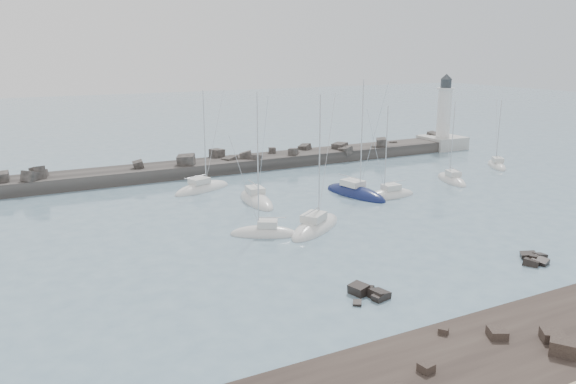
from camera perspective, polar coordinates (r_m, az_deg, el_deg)
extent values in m
plane|color=slate|center=(53.59, 5.51, -5.79)|extent=(400.00, 400.00, 0.00)
cube|color=black|center=(38.80, 24.08, -15.32)|extent=(140.00, 12.00, 0.70)
cube|color=black|center=(40.54, 25.26, -13.05)|extent=(1.81, 1.81, 0.65)
cube|color=black|center=(39.04, 15.51, -13.42)|extent=(0.79, 0.82, 0.39)
cube|color=black|center=(39.10, 26.16, -13.95)|extent=(1.98, 2.03, 0.94)
cube|color=black|center=(34.75, 13.86, -16.92)|extent=(0.90, 0.88, 0.50)
cube|color=black|center=(39.64, 20.48, -13.26)|extent=(1.54, 1.61, 0.56)
cube|color=black|center=(44.33, 7.20, -10.00)|extent=(1.58, 1.66, 1.26)
cube|color=black|center=(42.65, 7.06, -11.22)|extent=(0.96, 0.96, 0.56)
cube|color=black|center=(43.44, 9.21, -10.60)|extent=(1.16, 0.96, 0.82)
cube|color=black|center=(44.73, 8.12, -9.87)|extent=(1.20, 1.19, 0.77)
cube|color=black|center=(44.22, 9.71, -10.25)|extent=(0.87, 0.90, 0.57)
cube|color=black|center=(44.00, 9.20, -10.55)|extent=(1.61, 1.62, 1.36)
cube|color=black|center=(54.77, 23.67, -6.23)|extent=(0.88, 0.87, 0.66)
cube|color=black|center=(54.00, 23.43, -6.86)|extent=(1.85, 1.69, 1.37)
cube|color=black|center=(55.63, 23.23, -6.20)|extent=(1.89, 1.87, 1.20)
cube|color=black|center=(54.62, 24.21, -6.69)|extent=(1.56, 1.67, 1.30)
cube|color=black|center=(55.56, 24.20, -6.03)|extent=(1.24, 1.08, 0.84)
cube|color=#2E2B29|center=(84.54, -13.04, 1.56)|extent=(115.00, 6.00, 3.20)
cube|color=#2E2B29|center=(85.08, -9.86, 2.98)|extent=(1.23, 1.36, 0.98)
cube|color=#2E2B29|center=(80.81, -24.07, 1.68)|extent=(2.08, 2.57, 2.33)
cube|color=#2E2B29|center=(92.12, -1.61, 4.19)|extent=(1.41, 1.58, 1.19)
cube|color=#2E2B29|center=(95.57, 1.75, 4.41)|extent=(2.37, 2.24, 2.03)
cube|color=#2E2B29|center=(95.02, 6.19, 4.34)|extent=(1.46, 1.43, 1.17)
cube|color=#2E2B29|center=(87.97, -4.23, 3.52)|extent=(2.61, 2.36, 2.26)
cube|color=#2E2B29|center=(83.82, -16.39, 2.10)|extent=(1.16, 1.16, 0.75)
cube|color=#2E2B29|center=(99.57, 9.46, 4.94)|extent=(2.63, 2.57, 1.91)
cube|color=#2E2B29|center=(87.19, -3.28, 3.39)|extent=(2.23, 2.31, 1.55)
cube|color=#2E2B29|center=(83.05, -14.97, 2.66)|extent=(1.68, 1.44, 1.62)
cube|color=#2E2B29|center=(87.27, -5.92, 3.20)|extent=(2.60, 2.42, 1.66)
cube|color=#2E2B29|center=(83.76, -10.30, 3.17)|extent=(3.21, 2.94, 1.99)
cube|color=#2E2B29|center=(104.33, 10.61, 4.86)|extent=(1.74, 1.80, 1.02)
cube|color=#2E2B29|center=(81.24, -27.12, 1.20)|extent=(2.17, 2.53, 1.85)
cube|color=#2E2B29|center=(98.70, 8.81, 4.33)|extent=(1.60, 1.62, 1.16)
cube|color=#2E2B29|center=(89.46, -7.23, 3.90)|extent=(2.33, 2.50, 1.45)
cube|color=#2E2B29|center=(96.44, 5.30, 4.53)|extent=(2.65, 2.78, 1.83)
cube|color=#2E2B29|center=(94.72, 5.87, 4.18)|extent=(2.32, 2.39, 1.74)
cube|color=#2E2B29|center=(92.30, 0.76, 3.81)|extent=(1.38, 1.33, 0.81)
cube|color=#2E2B29|center=(90.49, 0.54, 4.00)|extent=(2.05, 2.15, 1.63)
cube|color=#2E2B29|center=(112.23, 14.52, 5.59)|extent=(2.10, 2.32, 1.54)
cube|color=#2E2B29|center=(80.05, -24.55, 1.41)|extent=(3.07, 3.01, 2.02)
cube|color=#2E2B29|center=(81.85, -23.93, 1.43)|extent=(2.71, 2.75, 2.21)
cube|color=#A5A5A0|center=(110.86, 15.37, 4.72)|extent=(7.00, 7.00, 3.00)
cylinder|color=silver|center=(110.07, 15.58, 7.80)|extent=(2.50, 2.50, 9.00)
cylinder|color=silver|center=(109.69, 15.73, 10.09)|extent=(3.20, 3.20, 0.25)
cylinder|color=#2D3237|center=(109.64, 15.76, 10.55)|extent=(2.00, 2.00, 1.60)
cone|color=#2D3237|center=(109.57, 15.81, 11.22)|extent=(2.20, 2.20, 1.00)
ellipsoid|color=silver|center=(75.92, -8.70, 0.21)|extent=(9.39, 5.85, 2.29)
cube|color=silver|center=(75.33, -9.00, 1.13)|extent=(3.00, 2.60, 0.73)
cylinder|color=silver|center=(74.99, -8.48, 5.53)|extent=(0.13, 0.13, 12.13)
cylinder|color=silver|center=(74.79, -9.39, 1.55)|extent=(3.39, 1.40, 0.10)
ellipsoid|color=silver|center=(57.17, -2.42, -4.37)|extent=(7.15, 5.37, 2.00)
cube|color=silver|center=(56.76, -2.08, -3.23)|extent=(2.40, 2.20, 0.70)
cylinder|color=silver|center=(55.68, -3.05, 1.08)|extent=(0.12, 0.12, 9.45)
cylinder|color=silver|center=(56.53, -1.59, -2.61)|extent=(2.48, 1.48, 0.10)
ellipsoid|color=silver|center=(69.42, -3.23, -0.99)|extent=(3.58, 9.38, 2.38)
cube|color=silver|center=(69.49, -3.37, 0.22)|extent=(2.05, 2.71, 0.77)
cylinder|color=silver|center=(67.19, -3.10, 4.80)|extent=(0.13, 0.13, 12.39)
cylinder|color=silver|center=(69.91, -3.56, 0.90)|extent=(0.41, 3.67, 0.11)
ellipsoid|color=silver|center=(59.07, 2.81, -3.75)|extent=(9.53, 7.87, 2.44)
cube|color=silver|center=(58.23, 2.63, -2.55)|extent=(3.29, 3.10, 0.78)
cylinder|color=silver|center=(57.87, 3.22, 3.51)|extent=(0.13, 0.13, 12.88)
cylinder|color=silver|center=(57.44, 2.35, -2.03)|extent=(3.20, 2.27, 0.11)
ellipsoid|color=#101945|center=(73.10, 6.85, -0.28)|extent=(5.01, 10.51, 2.52)
cube|color=silver|center=(73.09, 6.61, 0.91)|extent=(2.54, 3.16, 0.79)
cylinder|color=silver|center=(70.97, 7.51, 5.76)|extent=(0.14, 0.14, 13.63)
cylinder|color=silver|center=(73.41, 6.23, 1.57)|extent=(0.89, 3.98, 0.11)
ellipsoid|color=silver|center=(72.74, 10.14, -0.48)|extent=(7.89, 2.47, 2.09)
cube|color=silver|center=(72.68, 10.43, 0.50)|extent=(2.21, 1.60, 0.69)
cylinder|color=silver|center=(71.05, 9.95, 4.31)|extent=(0.12, 0.12, 10.64)
cylinder|color=silver|center=(72.86, 10.79, 1.04)|extent=(3.15, 0.11, 0.10)
ellipsoid|color=silver|center=(83.36, 16.27, 1.06)|extent=(4.58, 8.04, 2.10)
cube|color=silver|center=(82.76, 16.44, 1.84)|extent=(2.12, 2.52, 0.71)
cylinder|color=silver|center=(82.78, 16.37, 5.26)|extent=(0.12, 0.12, 10.37)
cylinder|color=silver|center=(82.16, 16.64, 2.21)|extent=(1.02, 2.96, 0.10)
ellipsoid|color=silver|center=(96.07, 20.42, 2.44)|extent=(5.69, 7.23, 1.99)
cube|color=silver|center=(95.51, 20.54, 3.09)|extent=(2.29, 2.46, 0.68)
cylinder|color=silver|center=(95.69, 20.63, 5.84)|extent=(0.12, 0.12, 9.66)
cylinder|color=silver|center=(94.92, 20.65, 3.41)|extent=(1.61, 2.47, 0.10)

